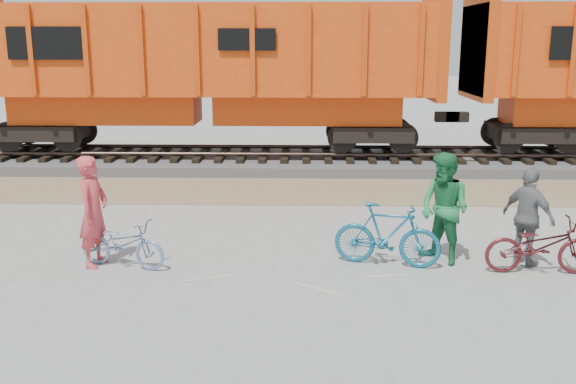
% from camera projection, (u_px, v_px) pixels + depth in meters
% --- Properties ---
extents(ground, '(120.00, 120.00, 0.00)m').
position_uv_depth(ground, '(270.00, 263.00, 11.29)').
color(ground, '#9E9E99').
rests_on(ground, ground).
extents(gravel_strip, '(120.00, 3.00, 0.02)m').
position_uv_depth(gravel_strip, '(281.00, 191.00, 16.64)').
color(gravel_strip, '#8E8158').
rests_on(gravel_strip, ground).
extents(ballast_bed, '(120.00, 4.00, 0.30)m').
position_uv_depth(ballast_bed, '(285.00, 161.00, 20.01)').
color(ballast_bed, slate).
rests_on(ballast_bed, ground).
extents(track, '(120.00, 2.60, 0.24)m').
position_uv_depth(track, '(285.00, 151.00, 19.94)').
color(track, black).
rests_on(track, ballast_bed).
extents(hopper_car_center, '(14.00, 3.13, 4.65)m').
position_uv_depth(hopper_car_center, '(206.00, 68.00, 19.41)').
color(hopper_car_center, black).
rests_on(hopper_car_center, track).
extents(bicycle_blue, '(1.70, 1.00, 0.84)m').
position_uv_depth(bicycle_blue, '(122.00, 244.00, 11.00)').
color(bicycle_blue, '#6B84B0').
rests_on(bicycle_blue, ground).
extents(bicycle_teal, '(1.91, 0.96, 1.11)m').
position_uv_depth(bicycle_teal, '(387.00, 235.00, 11.05)').
color(bicycle_teal, '#156084').
rests_on(bicycle_teal, ground).
extents(bicycle_maroon, '(1.83, 0.68, 0.96)m').
position_uv_depth(bicycle_maroon, '(540.00, 246.00, 10.70)').
color(bicycle_maroon, '#51181A').
rests_on(bicycle_maroon, ground).
extents(person_solo, '(0.57, 0.77, 1.93)m').
position_uv_depth(person_solo, '(93.00, 211.00, 10.99)').
color(person_solo, '#D53F44').
rests_on(person_solo, ground).
extents(person_man, '(1.17, 1.20, 1.95)m').
position_uv_depth(person_man, '(444.00, 209.00, 11.12)').
color(person_man, '#217640').
rests_on(person_man, ground).
extents(person_woman, '(0.92, 1.07, 1.73)m').
position_uv_depth(person_woman, '(528.00, 217.00, 11.00)').
color(person_woman, slate).
rests_on(person_woman, ground).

